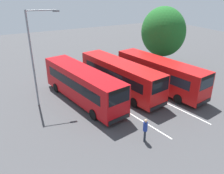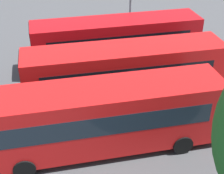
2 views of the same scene
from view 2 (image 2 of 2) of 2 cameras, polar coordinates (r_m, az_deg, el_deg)
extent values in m
plane|color=#424244|center=(19.06, 0.05, -1.99)|extent=(78.07, 78.07, 0.00)
cube|color=#B70C11|center=(21.90, 0.81, 7.93)|extent=(11.12, 4.29, 2.89)
cube|color=black|center=(21.07, -13.75, 8.34)|extent=(0.49, 2.06, 1.21)
cube|color=black|center=(20.74, 1.57, 7.58)|extent=(9.00, 1.73, 0.93)
cube|color=black|center=(22.80, 0.12, 9.84)|extent=(9.00, 1.73, 0.93)
cube|color=black|center=(20.89, -13.97, 9.56)|extent=(0.44, 1.87, 0.32)
cube|color=black|center=(21.90, -13.18, 3.51)|extent=(0.49, 2.15, 0.36)
cylinder|color=black|center=(20.98, -7.77, 2.55)|extent=(0.97, 0.44, 0.93)
cylinder|color=black|center=(22.97, -8.39, 5.16)|extent=(0.97, 0.44, 0.93)
cylinder|color=black|center=(22.52, 10.13, 4.44)|extent=(0.97, 0.44, 0.93)
cylinder|color=black|center=(24.39, 8.18, 6.78)|extent=(0.97, 0.44, 0.93)
cube|color=red|center=(18.13, 2.22, 2.65)|extent=(11.12, 4.12, 2.89)
cube|color=black|center=(17.37, -15.30, 3.03)|extent=(0.46, 2.07, 1.21)
cube|color=black|center=(16.99, 3.18, 1.86)|extent=(9.03, 1.58, 0.93)
cube|color=black|center=(18.97, 1.40, 5.20)|extent=(9.03, 1.58, 0.93)
cube|color=black|center=(17.16, -15.59, 4.46)|extent=(0.41, 1.88, 0.32)
cube|color=black|center=(18.37, -14.53, -2.49)|extent=(0.46, 2.16, 0.36)
cylinder|color=black|center=(17.44, -8.16, -4.02)|extent=(0.97, 0.43, 0.93)
cylinder|color=black|center=(19.32, -8.74, -0.25)|extent=(0.97, 0.43, 0.93)
cylinder|color=black|center=(18.97, 13.23, -1.42)|extent=(0.97, 0.43, 0.93)
cylinder|color=black|center=(20.71, 10.78, 1.85)|extent=(0.97, 0.43, 0.93)
cube|color=red|center=(14.65, -1.80, -5.08)|extent=(11.12, 4.17, 2.89)
cube|color=#19232D|center=(13.54, -0.91, -6.72)|extent=(9.02, 1.63, 0.93)
cube|color=#19232D|center=(15.39, -2.62, -1.55)|extent=(9.02, 1.63, 0.93)
cylinder|color=black|center=(14.56, -14.80, -13.37)|extent=(0.97, 0.43, 0.93)
cylinder|color=black|center=(16.25, -14.75, -7.89)|extent=(0.97, 0.43, 0.93)
cylinder|color=black|center=(15.52, 12.00, -9.63)|extent=(0.97, 0.43, 0.93)
cylinder|color=black|center=(17.11, 9.12, -4.89)|extent=(0.97, 0.43, 0.93)
cube|color=silver|center=(20.80, -0.21, 1.13)|extent=(16.68, 2.93, 0.01)
cube|color=silver|center=(17.37, 0.36, -5.71)|extent=(16.68, 2.93, 0.01)
camera|label=1|loc=(32.29, -40.27, 24.69)|focal=36.94mm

